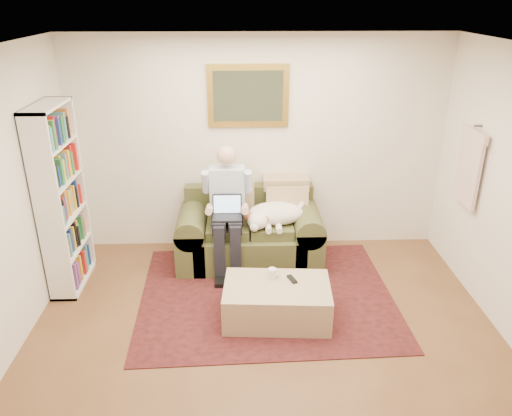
{
  "coord_description": "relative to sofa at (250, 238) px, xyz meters",
  "views": [
    {
      "loc": [
        -0.21,
        -3.29,
        3.0
      ],
      "look_at": [
        -0.06,
        1.42,
        0.95
      ],
      "focal_mm": 35.0,
      "sensor_mm": 36.0,
      "label": 1
    }
  ],
  "objects": [
    {
      "name": "room_shell",
      "position": [
        0.11,
        -1.68,
        1.01
      ],
      "size": [
        4.51,
        5.0,
        2.61
      ],
      "color": "brown",
      "rests_on": "ground"
    },
    {
      "name": "rug",
      "position": [
        0.16,
        -0.79,
        -0.29
      ],
      "size": [
        2.74,
        2.23,
        0.01
      ],
      "primitive_type": "cube",
      "rotation": [
        0.0,
        0.0,
        0.04
      ],
      "color": "black",
      "rests_on": "room_shell"
    },
    {
      "name": "sofa",
      "position": [
        0.0,
        0.0,
        0.0
      ],
      "size": [
        1.69,
        0.86,
        1.02
      ],
      "color": "#444826",
      "rests_on": "room_shell"
    },
    {
      "name": "seated_man",
      "position": [
        -0.25,
        -0.16,
        0.42
      ],
      "size": [
        0.56,
        0.8,
        1.42
      ],
      "primitive_type": null,
      "color": "#8CA9D8",
      "rests_on": "sofa"
    },
    {
      "name": "laptop",
      "position": [
        -0.25,
        -0.22,
        0.45
      ],
      "size": [
        0.33,
        0.26,
        0.24
      ],
      "color": "black",
      "rests_on": "seated_man"
    },
    {
      "name": "sleeping_dog",
      "position": [
        0.3,
        -0.09,
        0.36
      ],
      "size": [
        0.7,
        0.44,
        0.26
      ],
      "primitive_type": null,
      "color": "white",
      "rests_on": "sofa"
    },
    {
      "name": "ottoman",
      "position": [
        0.24,
        -1.2,
        -0.1
      ],
      "size": [
        1.08,
        0.73,
        0.38
      ],
      "primitive_type": "cube",
      "rotation": [
        0.0,
        0.0,
        -0.07
      ],
      "color": "tan",
      "rests_on": "room_shell"
    },
    {
      "name": "coffee_mug",
      "position": [
        0.2,
        -1.05,
        0.13
      ],
      "size": [
        0.08,
        0.08,
        0.1
      ],
      "primitive_type": "cylinder",
      "color": "white",
      "rests_on": "ottoman"
    },
    {
      "name": "tv_remote",
      "position": [
        0.4,
        -1.1,
        0.09
      ],
      "size": [
        0.1,
        0.16,
        0.02
      ],
      "primitive_type": "cube",
      "rotation": [
        0.0,
        0.0,
        0.36
      ],
      "color": "black",
      "rests_on": "ottoman"
    },
    {
      "name": "bookshelf",
      "position": [
        -1.99,
        -0.44,
        0.71
      ],
      "size": [
        0.28,
        0.8,
        2.0
      ],
      "primitive_type": null,
      "color": "white",
      "rests_on": "room_shell"
    },
    {
      "name": "wall_mirror",
      "position": [
        -0.0,
        0.43,
        1.61
      ],
      "size": [
        0.94,
        0.04,
        0.72
      ],
      "color": "gold",
      "rests_on": "room_shell"
    },
    {
      "name": "hanging_shirt",
      "position": [
        2.3,
        -0.44,
        1.06
      ],
      "size": [
        0.06,
        0.52,
        0.9
      ],
      "primitive_type": null,
      "color": "beige",
      "rests_on": "room_shell"
    }
  ]
}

